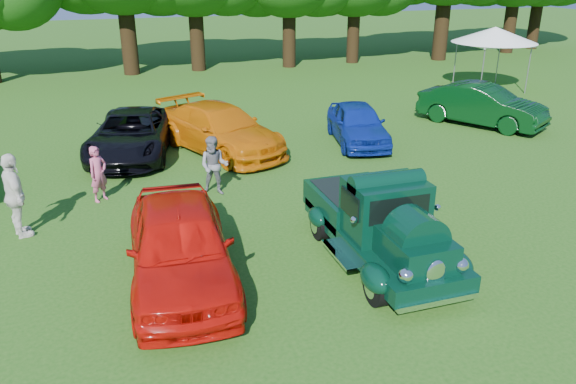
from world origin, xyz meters
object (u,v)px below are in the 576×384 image
object	(u,v)px
back_car_orange	(221,129)
back_car_blue	(358,123)
red_convertible	(180,244)
canopy_tent	(495,35)
hero_pickup	(379,224)
back_car_green	(482,105)
spectator_grey	(214,166)
back_car_black	(132,134)
spectator_white	(15,196)
spectator_pink	(98,174)

from	to	relation	value
back_car_orange	back_car_blue	xyz separation A→B (m)	(4.63, -0.52, -0.07)
red_convertible	canopy_tent	world-z (taller)	canopy_tent
red_convertible	back_car_orange	xyz separation A→B (m)	(2.46, 7.82, -0.05)
hero_pickup	back_car_green	distance (m)	11.91
spectator_grey	back_car_black	bearing A→B (deg)	135.58
spectator_white	red_convertible	bearing A→B (deg)	-153.27
back_car_green	back_car_blue	bearing A→B (deg)	155.83
back_car_green	spectator_pink	world-z (taller)	back_car_green
spectator_pink	spectator_white	xyz separation A→B (m)	(-1.76, -1.60, 0.24)
back_car_blue	spectator_white	size ratio (longest dim) A/B	2.06
back_car_blue	canopy_tent	size ratio (longest dim) A/B	0.95
back_car_orange	back_car_blue	bearing A→B (deg)	-29.17
back_car_black	spectator_grey	bearing A→B (deg)	-52.20
hero_pickup	spectator_grey	size ratio (longest dim) A/B	2.90
back_car_green	spectator_pink	xyz separation A→B (m)	(-13.97, -3.19, -0.04)
red_convertible	canopy_tent	size ratio (longest dim) A/B	1.11
canopy_tent	spectator_pink	bearing A→B (deg)	-154.81
red_convertible	back_car_black	size ratio (longest dim) A/B	0.93
red_convertible	back_car_black	bearing A→B (deg)	96.22
back_car_black	canopy_tent	distance (m)	18.15
hero_pickup	back_car_black	distance (m)	9.71
canopy_tent	back_car_green	bearing A→B (deg)	-129.11
back_car_blue	spectator_pink	distance (m)	8.87
back_car_orange	canopy_tent	distance (m)	15.70
hero_pickup	back_car_blue	bearing A→B (deg)	67.99
back_car_orange	back_car_blue	distance (m)	4.66
back_car_black	back_car_blue	world-z (taller)	back_car_black
back_car_green	canopy_tent	size ratio (longest dim) A/B	1.10
spectator_pink	back_car_blue	bearing A→B (deg)	-22.89
hero_pickup	back_car_blue	world-z (taller)	hero_pickup
hero_pickup	spectator_white	world-z (taller)	spectator_white
hero_pickup	back_car_green	world-z (taller)	hero_pickup
back_car_green	spectator_pink	size ratio (longest dim) A/B	3.19
back_car_green	canopy_tent	xyz separation A→B (m)	(4.45, 5.47, 1.82)
back_car_orange	canopy_tent	size ratio (longest dim) A/B	1.23
red_convertible	spectator_pink	world-z (taller)	red_convertible
spectator_pink	canopy_tent	xyz separation A→B (m)	(18.41, 8.66, 1.86)
canopy_tent	red_convertible	bearing A→B (deg)	-141.76
back_car_black	back_car_green	world-z (taller)	back_car_green
hero_pickup	spectator_grey	distance (m)	5.21
hero_pickup	canopy_tent	xyz separation A→B (m)	(13.01, 13.75, 1.81)
back_car_black	spectator_grey	distance (m)	4.51
back_car_orange	back_car_blue	world-z (taller)	back_car_orange
canopy_tent	back_car_blue	bearing A→B (deg)	-148.37
back_car_orange	spectator_white	xyz separation A→B (m)	(-5.62, -4.67, 0.22)
back_car_orange	spectator_white	world-z (taller)	spectator_white
back_car_green	hero_pickup	bearing A→B (deg)	-166.79
back_car_black	spectator_white	world-z (taller)	spectator_white
back_car_black	back_car_orange	xyz separation A→B (m)	(2.78, -0.53, 0.05)
back_car_blue	spectator_pink	size ratio (longest dim) A/B	2.74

